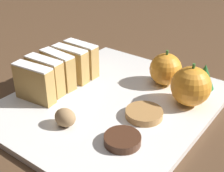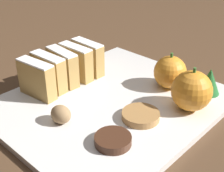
{
  "view_description": "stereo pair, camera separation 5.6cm",
  "coord_description": "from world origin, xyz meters",
  "px_view_note": "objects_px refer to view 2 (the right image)",
  "views": [
    {
      "loc": [
        0.29,
        -0.39,
        0.31
      ],
      "look_at": [
        0.0,
        0.0,
        0.04
      ],
      "focal_mm": 50.0,
      "sensor_mm": 36.0,
      "label": 1
    },
    {
      "loc": [
        0.33,
        -0.36,
        0.31
      ],
      "look_at": [
        0.0,
        0.0,
        0.04
      ],
      "focal_mm": 50.0,
      "sensor_mm": 36.0,
      "label": 2
    }
  ],
  "objects_px": {
    "orange_near": "(170,72)",
    "walnut": "(61,114)",
    "orange_far": "(192,91)",
    "chocolate_cookie": "(113,140)"
  },
  "relations": [
    {
      "from": "orange_far",
      "to": "chocolate_cookie",
      "type": "height_order",
      "value": "orange_far"
    },
    {
      "from": "orange_near",
      "to": "orange_far",
      "type": "distance_m",
      "value": 0.08
    },
    {
      "from": "orange_near",
      "to": "chocolate_cookie",
      "type": "relative_size",
      "value": 1.28
    },
    {
      "from": "orange_near",
      "to": "walnut",
      "type": "distance_m",
      "value": 0.23
    },
    {
      "from": "chocolate_cookie",
      "to": "orange_near",
      "type": "bearing_deg",
      "value": 100.95
    },
    {
      "from": "orange_near",
      "to": "walnut",
      "type": "bearing_deg",
      "value": -105.21
    },
    {
      "from": "orange_near",
      "to": "walnut",
      "type": "xyz_separation_m",
      "value": [
        -0.06,
        -0.22,
        -0.02
      ]
    },
    {
      "from": "orange_far",
      "to": "chocolate_cookie",
      "type": "xyz_separation_m",
      "value": [
        -0.03,
        -0.16,
        -0.03
      ]
    },
    {
      "from": "orange_far",
      "to": "walnut",
      "type": "height_order",
      "value": "orange_far"
    },
    {
      "from": "walnut",
      "to": "chocolate_cookie",
      "type": "relative_size",
      "value": 0.66
    }
  ]
}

